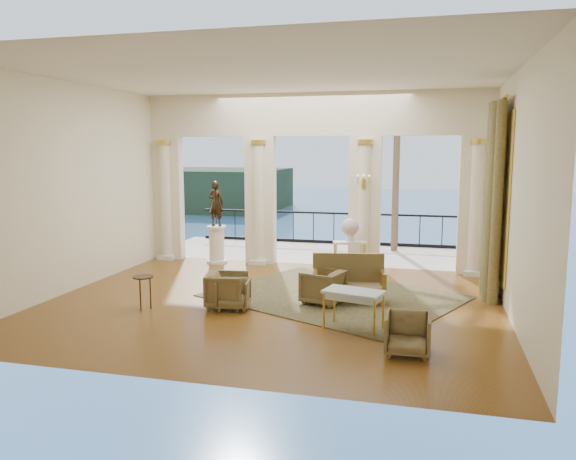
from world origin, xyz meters
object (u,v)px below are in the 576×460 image
(armchair_a, at_px, (233,293))
(statue, at_px, (216,204))
(side_table, at_px, (143,281))
(console_table, at_px, (350,247))
(armchair_d, at_px, (227,288))
(settee, at_px, (349,279))
(pedestal, at_px, (217,245))
(armchair_b, at_px, (408,332))
(armchair_c, at_px, (323,285))
(game_table, at_px, (354,295))

(armchair_a, bearing_deg, statue, 104.37)
(statue, height_order, side_table, statue)
(armchair_a, relative_size, console_table, 0.73)
(armchair_a, bearing_deg, armchair_d, 143.23)
(settee, distance_m, console_table, 2.76)
(pedestal, relative_size, console_table, 1.15)
(armchair_a, xyz_separation_m, armchair_b, (3.38, -1.64, 0.02))
(armchair_a, distance_m, statue, 4.68)
(armchair_b, xyz_separation_m, armchair_c, (-1.76, 2.43, 0.03))
(pedestal, bearing_deg, console_table, -4.10)
(armchair_c, bearing_deg, armchair_d, -51.41)
(armchair_a, relative_size, pedestal, 0.63)
(armchair_a, bearing_deg, console_table, 54.44)
(armchair_a, xyz_separation_m, console_table, (1.72, 3.80, 0.33))
(armchair_c, distance_m, statue, 4.99)
(console_table, bearing_deg, statue, 159.83)
(armchair_a, height_order, armchair_d, armchair_d)
(armchair_b, distance_m, game_table, 1.38)
(armchair_c, bearing_deg, statue, -115.87)
(pedestal, bearing_deg, armchair_b, -47.01)
(armchair_a, height_order, console_table, console_table)
(settee, height_order, statue, statue)
(armchair_b, bearing_deg, armchair_c, 125.11)
(armchair_b, relative_size, pedestal, 0.67)
(armchair_b, height_order, armchair_c, armchair_c)
(settee, height_order, pedestal, pedestal)
(armchair_d, height_order, pedestal, pedestal)
(armchair_c, xyz_separation_m, armchair_d, (-1.77, -0.71, 0.00))
(game_table, bearing_deg, armchair_a, 178.14)
(armchair_a, height_order, armchair_b, armchair_b)
(game_table, bearing_deg, armchair_c, 132.81)
(armchair_d, height_order, statue, statue)
(armchair_a, distance_m, game_table, 2.54)
(side_table, bearing_deg, settee, 21.88)
(armchair_a, xyz_separation_m, game_table, (2.43, -0.68, 0.29))
(armchair_c, relative_size, console_table, 0.85)
(settee, bearing_deg, side_table, -169.05)
(statue, relative_size, console_table, 1.37)
(game_table, bearing_deg, pedestal, 146.40)
(settee, bearing_deg, pedestal, 132.47)
(statue, bearing_deg, armchair_a, 126.22)
(armchair_d, height_order, side_table, armchair_d)
(armchair_c, height_order, settee, settee)
(armchair_a, relative_size, armchair_c, 0.85)
(console_table, bearing_deg, armchair_b, -89.13)
(armchair_a, distance_m, armchair_c, 1.79)
(console_table, bearing_deg, settee, -98.46)
(pedestal, distance_m, statue, 1.13)
(armchair_a, distance_m, armchair_d, 0.19)
(pedestal, bearing_deg, game_table, -47.33)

